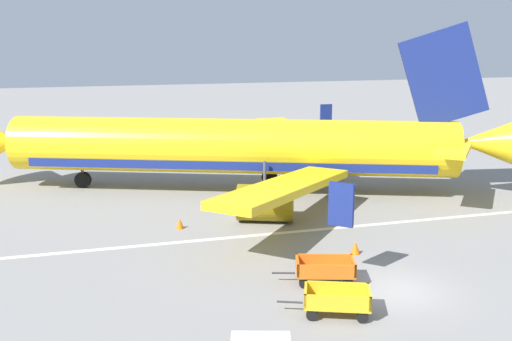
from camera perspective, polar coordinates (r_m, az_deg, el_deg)
The scene contains 7 objects.
ground_plane at distance 26.40m, azimuth 13.28°, elevation -11.02°, with size 220.00×220.00×0.00m, color gray.
apron_stripe at distance 33.52m, azimuth 6.33°, elevation -5.56°, with size 120.00×0.36×0.01m, color silver.
airplane at distance 40.61m, azimuth -0.99°, elevation 2.19°, with size 36.31×29.58×11.34m.
baggage_cart_nearest at distance 23.62m, azimuth 7.67°, elevation -12.12°, with size 3.57×2.22×1.07m.
baggage_cart_second_in_row at distance 26.39m, azimuth 6.56°, elevation -9.34°, with size 3.61×2.05×1.07m.
traffic_cone_near_plane at distance 30.00m, azimuth 9.42°, elevation -7.25°, with size 0.49×0.49×0.64m, color orange.
traffic_cone_mid_apron at distance 33.62m, azimuth -7.25°, elevation -5.00°, with size 0.46×0.46×0.60m, color orange.
Camera 1 is at (-12.06, -21.02, 10.49)m, focal length 42.11 mm.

